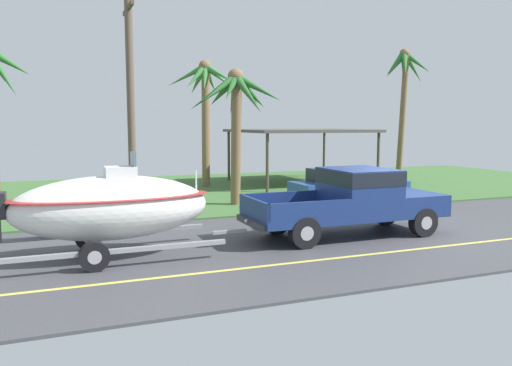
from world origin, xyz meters
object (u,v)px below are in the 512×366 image
boat_on_trailer (111,207)px  parked_sedan_near (348,187)px  pickup_truck_towing (357,198)px  palm_tree_near_right (403,80)px  palm_tree_mid (205,93)px  palm_tree_near_left (237,102)px  utility_pole (131,103)px  carport_awning (300,132)px

boat_on_trailer → parked_sedan_near: size_ratio=1.31×
pickup_truck_towing → palm_tree_near_right: 14.97m
pickup_truck_towing → palm_tree_mid: palm_tree_mid is taller
palm_tree_near_left → utility_pole: (-4.10, -1.67, -0.16)m
parked_sedan_near → palm_tree_near_left: palm_tree_near_left is taller
carport_awning → palm_tree_near_left: size_ratio=1.24×
carport_awning → utility_pole: (-9.49, -7.19, 1.05)m
palm_tree_near_left → boat_on_trailer: bearing=-131.0°
palm_tree_near_left → utility_pole: size_ratio=0.71×
parked_sedan_near → utility_pole: bearing=-175.6°
boat_on_trailer → parked_sedan_near: 10.70m
pickup_truck_towing → palm_tree_mid: (-0.94, 12.02, 3.57)m
boat_on_trailer → utility_pole: 5.17m
utility_pole → palm_tree_mid: bearing=59.1°
palm_tree_near_right → utility_pole: 16.47m
palm_tree_near_left → parked_sedan_near: bearing=-13.7°
palm_tree_near_left → palm_tree_near_right: palm_tree_near_right is taller
pickup_truck_towing → utility_pole: bearing=141.9°
parked_sedan_near → palm_tree_near_left: size_ratio=0.87×
palm_tree_near_right → utility_pole: size_ratio=0.98×
carport_awning → utility_pole: utility_pole is taller
palm_tree_near_right → palm_tree_mid: size_ratio=1.15×
palm_tree_near_right → palm_tree_mid: 10.67m
palm_tree_near_right → parked_sedan_near: bearing=-140.5°
parked_sedan_near → palm_tree_near_left: bearing=166.3°
palm_tree_near_left → utility_pole: bearing=-157.8°
parked_sedan_near → palm_tree_near_right: (6.82, 5.63, 4.77)m
palm_tree_mid → pickup_truck_towing: bearing=-85.5°
utility_pole → palm_tree_near_left: bearing=22.2°
boat_on_trailer → palm_tree_near_left: palm_tree_near_left is taller
carport_awning → palm_tree_mid: size_ratio=1.04×
pickup_truck_towing → palm_tree_near_left: palm_tree_near_left is taller
boat_on_trailer → palm_tree_near_left: (5.23, 6.01, 2.73)m
carport_awning → palm_tree_near_right: palm_tree_near_right is taller
boat_on_trailer → parked_sedan_near: boat_on_trailer is taller
carport_awning → palm_tree_near_left: bearing=-134.3°
palm_tree_mid → utility_pole: 8.99m
parked_sedan_near → palm_tree_mid: size_ratio=0.73×
boat_on_trailer → carport_awning: 15.75m
pickup_truck_towing → carport_awning: 12.30m
palm_tree_near_right → utility_pole: bearing=-157.5°
boat_on_trailer → palm_tree_near_left: size_ratio=1.14×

